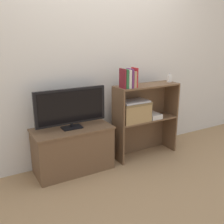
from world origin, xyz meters
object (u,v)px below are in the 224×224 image
Objects in this scene: tv_stand at (73,149)px; book_maroon at (123,79)px; tv at (71,107)px; book_plum at (130,78)px; book_ivory at (128,79)px; book_crimson at (135,77)px; book_forest at (125,79)px; laptop at (134,101)px; storage_basket_left at (134,111)px; magazine_stack at (152,115)px; baby_monitor at (170,78)px; book_tan at (132,79)px.

tv_stand is 0.99m from book_maroon.
tv is 3.69× the size of book_plum.
book_ivory is (0.07, 0.00, -0.01)m from book_maroon.
tv_stand is 1.09m from book_crimson.
tv_stand is 1.00m from book_forest.
book_maroon is 0.35m from laptop.
tv is 0.78m from laptop.
storage_basket_left is (0.12, 0.03, -0.41)m from book_ivory.
laptop is at bearing 51.85° from book_crimson.
book_maroon is 0.92× the size of magazine_stack.
storage_basket_left is at bearing 90.00° from laptop.
baby_monitor is at bearing 3.68° from book_forest.
book_crimson is at bearing -173.45° from magazine_stack.
book_forest is 0.71m from baby_monitor.
tv is at bearing 171.45° from book_tan.
storage_basket_left is at bearing -5.76° from tv.
book_crimson reaches higher than book_maroon.
book_crimson reaches higher than tv_stand.
tv reaches higher than laptop.
tv is 0.66m from book_maroon.
tv_stand is 1.06m from book_tan.
book_maroon is at bearing 180.00° from book_ivory.
laptop is (0.12, 0.03, -0.29)m from book_ivory.
magazine_stack is at bearing -3.95° from tv.
book_forest is 1.00× the size of book_plum.
book_plum is 0.31m from laptop.
book_maroon is 0.07m from book_ivory.
baby_monitor is (0.74, 0.05, -0.06)m from book_maroon.
tv is 2.13× the size of storage_basket_left.
laptop is (0.02, 0.03, -0.30)m from book_crimson.
book_tan reaches higher than laptop.
book_tan is (0.10, 0.00, -0.01)m from book_forest.
baby_monitor is (0.71, 0.05, -0.06)m from book_forest.
book_plum is 0.04m from book_tan.
tv is 0.79m from storage_basket_left.
book_crimson reaches higher than magazine_stack.
baby_monitor reaches higher than tv.
magazine_stack is at bearing 5.45° from book_plum.
book_forest reaches higher than laptop.
tv_stand is at bearing 170.91° from book_plum.
tv_stand is at bearing 175.97° from magazine_stack.
book_plum is (0.69, -0.11, 0.28)m from tv.
book_ivory is 0.56× the size of storage_basket_left.
book_forest is at bearing -175.39° from magazine_stack.
tv reaches higher than tv_stand.
book_ivory reaches higher than book_tan.
baby_monitor is at bearing 4.52° from book_crimson.
baby_monitor is at bearing 1.56° from storage_basket_left.
book_plum is 0.06m from book_crimson.
book_forest is at bearing -168.89° from laptop.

